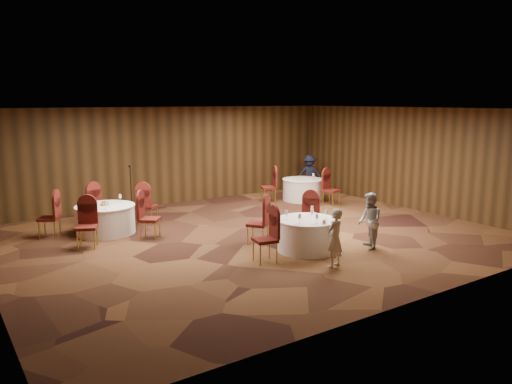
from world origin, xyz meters
TOP-DOWN VIEW (x-y plane):
  - ground at (0.00, 0.00)m, footprint 12.00×12.00m
  - room_shell at (0.00, 0.00)m, footprint 12.00×12.00m
  - table_main at (0.36, -1.67)m, footprint 1.40×1.40m
  - table_left at (-3.02, 2.40)m, footprint 1.52×1.52m
  - table_right at (4.00, 2.96)m, footprint 1.41×1.41m
  - chairs_main at (0.04, -1.06)m, footprint 2.91×1.90m
  - chairs_left at (-3.03, 2.38)m, footprint 3.31×3.02m
  - chairs_right at (3.57, 2.61)m, footprint 2.04×2.28m
  - tabletop_main at (0.50, -1.77)m, footprint 1.14×1.11m
  - tabletop_left at (-3.03, 2.40)m, footprint 0.94×0.81m
  - tabletop_right at (4.24, 2.70)m, footprint 0.08×0.08m
  - mic_stand at (-1.87, 3.65)m, footprint 0.24×0.24m
  - woman_a at (0.09, -2.87)m, footprint 0.51×0.39m
  - woman_b at (1.65, -2.36)m, footprint 0.76×0.81m
  - man_c at (5.04, 3.86)m, footprint 1.05×1.00m

SIDE VIEW (x-z plane):
  - ground at x=0.00m, z-range 0.00..0.00m
  - table_main at x=0.36m, z-range 0.01..0.75m
  - table_left at x=-3.02m, z-range 0.01..0.75m
  - table_right at x=4.00m, z-range 0.01..0.75m
  - mic_stand at x=-1.87m, z-range -0.33..1.23m
  - chairs_main at x=0.04m, z-range 0.00..1.00m
  - chairs_left at x=-3.03m, z-range 0.00..1.00m
  - chairs_right at x=3.57m, z-range 0.00..1.00m
  - woman_a at x=0.09m, z-range 0.00..1.24m
  - woman_b at x=1.65m, z-range 0.00..1.32m
  - man_c at x=5.04m, z-range 0.00..1.43m
  - tabletop_left at x=-3.03m, z-range 0.71..0.93m
  - tabletop_main at x=0.50m, z-range 0.74..0.95m
  - tabletop_right at x=4.24m, z-range 0.79..1.01m
  - room_shell at x=0.00m, z-range -4.04..7.96m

